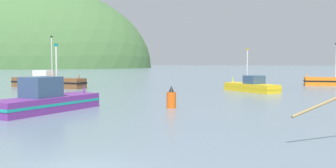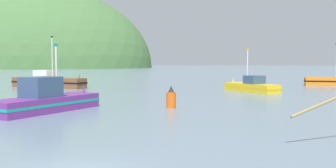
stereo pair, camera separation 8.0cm
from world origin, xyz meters
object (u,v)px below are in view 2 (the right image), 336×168
(channel_buoy, at_px, (171,99))
(fishing_boat_purple, at_px, (46,101))
(fishing_boat_yellow, at_px, (252,86))
(fishing_boat_brown, at_px, (48,82))

(channel_buoy, bearing_deg, fishing_boat_purple, -159.15)
(fishing_boat_purple, bearing_deg, channel_buoy, -48.10)
(fishing_boat_yellow, xyz_separation_m, fishing_boat_purple, (-15.89, -19.80, 0.15))
(fishing_boat_yellow, xyz_separation_m, fishing_boat_brown, (-26.40, 3.67, 0.16))
(fishing_boat_yellow, relative_size, fishing_boat_brown, 0.64)
(fishing_boat_yellow, xyz_separation_m, channel_buoy, (-7.41, -16.57, 0.08))
(fishing_boat_yellow, height_order, fishing_boat_purple, fishing_boat_yellow)
(fishing_boat_purple, distance_m, fishing_boat_brown, 25.72)
(fishing_boat_yellow, height_order, channel_buoy, fishing_boat_yellow)
(fishing_boat_yellow, relative_size, fishing_boat_purple, 0.81)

